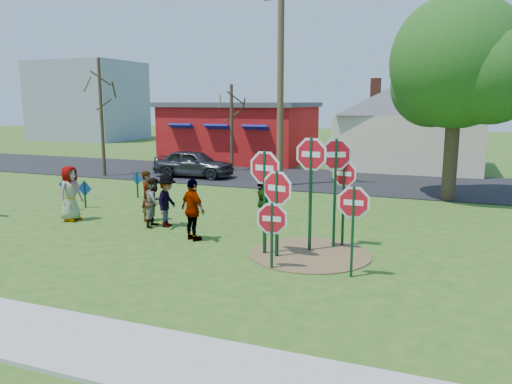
{
  "coord_description": "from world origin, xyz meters",
  "views": [
    {
      "loc": [
        7.74,
        -13.26,
        3.96
      ],
      "look_at": [
        1.99,
        1.53,
        1.07
      ],
      "focal_mm": 35.0,
      "sensor_mm": 36.0,
      "label": 1
    }
  ],
  "objects_px": {
    "suv": "(194,163)",
    "stop_sign_d": "(344,181)",
    "utility_pole": "(281,76)",
    "leafy_tree": "(460,69)",
    "person_a": "(70,193)",
    "person_b": "(148,196)",
    "stop_sign_b": "(336,165)",
    "stop_sign_a": "(277,195)",
    "stop_sign_c": "(311,168)"
  },
  "relations": [
    {
      "from": "suv",
      "to": "stop_sign_d",
      "type": "bearing_deg",
      "value": -135.73
    },
    {
      "from": "utility_pole",
      "to": "leafy_tree",
      "type": "bearing_deg",
      "value": -5.26
    },
    {
      "from": "stop_sign_d",
      "to": "person_a",
      "type": "xyz_separation_m",
      "value": [
        -9.14,
        -0.27,
        -0.89
      ]
    },
    {
      "from": "stop_sign_d",
      "to": "person_b",
      "type": "relative_size",
      "value": 1.5
    },
    {
      "from": "stop_sign_b",
      "to": "person_a",
      "type": "distance_m",
      "value": 9.03
    },
    {
      "from": "stop_sign_a",
      "to": "utility_pole",
      "type": "distance_m",
      "value": 11.48
    },
    {
      "from": "person_a",
      "to": "leafy_tree",
      "type": "height_order",
      "value": "leafy_tree"
    },
    {
      "from": "suv",
      "to": "leafy_tree",
      "type": "bearing_deg",
      "value": -98.38
    },
    {
      "from": "leafy_tree",
      "to": "stop_sign_b",
      "type": "bearing_deg",
      "value": -109.95
    },
    {
      "from": "suv",
      "to": "utility_pole",
      "type": "height_order",
      "value": "utility_pole"
    },
    {
      "from": "stop_sign_b",
      "to": "leafy_tree",
      "type": "height_order",
      "value": "leafy_tree"
    },
    {
      "from": "stop_sign_a",
      "to": "leafy_tree",
      "type": "bearing_deg",
      "value": 82.79
    },
    {
      "from": "person_a",
      "to": "suv",
      "type": "relative_size",
      "value": 0.44
    },
    {
      "from": "stop_sign_c",
      "to": "stop_sign_d",
      "type": "height_order",
      "value": "stop_sign_c"
    },
    {
      "from": "stop_sign_d",
      "to": "suv",
      "type": "relative_size",
      "value": 0.6
    },
    {
      "from": "person_b",
      "to": "stop_sign_b",
      "type": "bearing_deg",
      "value": -94.79
    },
    {
      "from": "person_a",
      "to": "stop_sign_b",
      "type": "bearing_deg",
      "value": -87.63
    },
    {
      "from": "person_b",
      "to": "utility_pole",
      "type": "relative_size",
      "value": 0.17
    },
    {
      "from": "utility_pole",
      "to": "leafy_tree",
      "type": "relative_size",
      "value": 1.2
    },
    {
      "from": "stop_sign_d",
      "to": "stop_sign_b",
      "type": "bearing_deg",
      "value": -123.96
    },
    {
      "from": "stop_sign_a",
      "to": "suv",
      "type": "bearing_deg",
      "value": 142.92
    },
    {
      "from": "stop_sign_c",
      "to": "suv",
      "type": "relative_size",
      "value": 0.76
    },
    {
      "from": "person_a",
      "to": "person_b",
      "type": "distance_m",
      "value": 2.62
    },
    {
      "from": "stop_sign_b",
      "to": "stop_sign_d",
      "type": "xyz_separation_m",
      "value": [
        0.21,
        0.18,
        -0.46
      ]
    },
    {
      "from": "stop_sign_b",
      "to": "leafy_tree",
      "type": "relative_size",
      "value": 0.39
    },
    {
      "from": "stop_sign_a",
      "to": "stop_sign_d",
      "type": "bearing_deg",
      "value": 65.21
    },
    {
      "from": "stop_sign_c",
      "to": "leafy_tree",
      "type": "relative_size",
      "value": 0.4
    },
    {
      "from": "suv",
      "to": "leafy_tree",
      "type": "height_order",
      "value": "leafy_tree"
    },
    {
      "from": "stop_sign_d",
      "to": "leafy_tree",
      "type": "distance_m",
      "value": 9.22
    },
    {
      "from": "stop_sign_a",
      "to": "suv",
      "type": "height_order",
      "value": "stop_sign_a"
    },
    {
      "from": "utility_pole",
      "to": "suv",
      "type": "bearing_deg",
      "value": 169.7
    },
    {
      "from": "stop_sign_b",
      "to": "person_b",
      "type": "relative_size",
      "value": 1.87
    },
    {
      "from": "stop_sign_c",
      "to": "leafy_tree",
      "type": "height_order",
      "value": "leafy_tree"
    },
    {
      "from": "stop_sign_b",
      "to": "person_b",
      "type": "distance_m",
      "value": 6.69
    },
    {
      "from": "stop_sign_a",
      "to": "stop_sign_b",
      "type": "distance_m",
      "value": 1.94
    },
    {
      "from": "stop_sign_a",
      "to": "person_b",
      "type": "distance_m",
      "value": 5.81
    },
    {
      "from": "stop_sign_b",
      "to": "person_b",
      "type": "height_order",
      "value": "stop_sign_b"
    },
    {
      "from": "stop_sign_c",
      "to": "person_a",
      "type": "height_order",
      "value": "stop_sign_c"
    },
    {
      "from": "person_a",
      "to": "suv",
      "type": "bearing_deg",
      "value": 5.9
    },
    {
      "from": "leafy_tree",
      "to": "person_a",
      "type": "bearing_deg",
      "value": -144.92
    },
    {
      "from": "stop_sign_a",
      "to": "stop_sign_c",
      "type": "bearing_deg",
      "value": 69.08
    },
    {
      "from": "stop_sign_a",
      "to": "stop_sign_b",
      "type": "bearing_deg",
      "value": 66.39
    },
    {
      "from": "stop_sign_b",
      "to": "leafy_tree",
      "type": "distance_m",
      "value": 9.29
    },
    {
      "from": "utility_pole",
      "to": "stop_sign_b",
      "type": "bearing_deg",
      "value": -63.01
    },
    {
      "from": "stop_sign_d",
      "to": "stop_sign_c",
      "type": "bearing_deg",
      "value": -120.11
    },
    {
      "from": "person_a",
      "to": "person_b",
      "type": "xyz_separation_m",
      "value": [
        2.45,
        0.91,
        -0.09
      ]
    },
    {
      "from": "stop_sign_b",
      "to": "utility_pole",
      "type": "distance_m",
      "value": 10.48
    },
    {
      "from": "stop_sign_d",
      "to": "person_a",
      "type": "relative_size",
      "value": 1.36
    },
    {
      "from": "stop_sign_b",
      "to": "utility_pole",
      "type": "xyz_separation_m",
      "value": [
        -4.58,
        8.99,
        2.81
      ]
    },
    {
      "from": "person_b",
      "to": "stop_sign_a",
      "type": "bearing_deg",
      "value": -110.35
    }
  ]
}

